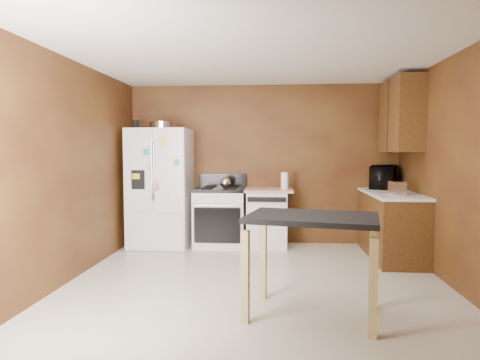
# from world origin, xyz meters

# --- Properties ---
(floor) EXTENTS (4.50, 4.50, 0.00)m
(floor) POSITION_xyz_m (0.00, 0.00, 0.00)
(floor) COLOR beige
(floor) RESTS_ON ground
(ceiling) EXTENTS (4.50, 4.50, 0.00)m
(ceiling) POSITION_xyz_m (0.00, 0.00, 2.50)
(ceiling) COLOR white
(ceiling) RESTS_ON ground
(wall_back) EXTENTS (4.20, 0.00, 4.20)m
(wall_back) POSITION_xyz_m (0.00, 2.25, 1.25)
(wall_back) COLOR brown
(wall_back) RESTS_ON ground
(wall_front) EXTENTS (4.20, 0.00, 4.20)m
(wall_front) POSITION_xyz_m (0.00, -2.25, 1.25)
(wall_front) COLOR brown
(wall_front) RESTS_ON ground
(wall_left) EXTENTS (0.00, 4.50, 4.50)m
(wall_left) POSITION_xyz_m (-2.10, 0.00, 1.25)
(wall_left) COLOR brown
(wall_left) RESTS_ON ground
(wall_right) EXTENTS (0.00, 4.50, 4.50)m
(wall_right) POSITION_xyz_m (2.10, 0.00, 1.25)
(wall_right) COLOR brown
(wall_right) RESTS_ON ground
(roasting_pan) EXTENTS (0.40, 0.40, 0.10)m
(roasting_pan) POSITION_xyz_m (-1.50, 1.84, 1.85)
(roasting_pan) COLOR silver
(roasting_pan) RESTS_ON refrigerator
(pen_cup) EXTENTS (0.09, 0.09, 0.13)m
(pen_cup) POSITION_xyz_m (-1.90, 1.79, 1.87)
(pen_cup) COLOR black
(pen_cup) RESTS_ON refrigerator
(kettle) EXTENTS (0.17, 0.17, 0.17)m
(kettle) POSITION_xyz_m (-0.55, 1.85, 0.99)
(kettle) COLOR silver
(kettle) RESTS_ON gas_range
(paper_towel) EXTENTS (0.12, 0.12, 0.25)m
(paper_towel) POSITION_xyz_m (0.34, 1.86, 1.02)
(paper_towel) COLOR white
(paper_towel) RESTS_ON dishwasher
(green_canister) EXTENTS (0.11, 0.11, 0.10)m
(green_canister) POSITION_xyz_m (0.36, 1.99, 0.94)
(green_canister) COLOR green
(green_canister) RESTS_ON dishwasher
(toaster) EXTENTS (0.18, 0.26, 0.17)m
(toaster) POSITION_xyz_m (1.77, 1.11, 0.99)
(toaster) COLOR silver
(toaster) RESTS_ON right_cabinets
(microwave) EXTENTS (0.58, 0.68, 0.32)m
(microwave) POSITION_xyz_m (1.82, 2.03, 1.06)
(microwave) COLOR black
(microwave) RESTS_ON right_cabinets
(refrigerator) EXTENTS (0.90, 0.80, 1.80)m
(refrigerator) POSITION_xyz_m (-1.55, 1.86, 0.90)
(refrigerator) COLOR white
(refrigerator) RESTS_ON ground
(gas_range) EXTENTS (0.76, 0.68, 1.10)m
(gas_range) POSITION_xyz_m (-0.64, 1.92, 0.46)
(gas_range) COLOR white
(gas_range) RESTS_ON ground
(dishwasher) EXTENTS (0.78, 0.63, 0.89)m
(dishwasher) POSITION_xyz_m (0.08, 1.95, 0.45)
(dishwasher) COLOR white
(dishwasher) RESTS_ON ground
(right_cabinets) EXTENTS (0.63, 1.58, 2.45)m
(right_cabinets) POSITION_xyz_m (1.84, 1.48, 0.91)
(right_cabinets) COLOR brown
(right_cabinets) RESTS_ON ground
(island) EXTENTS (1.25, 0.96, 0.91)m
(island) POSITION_xyz_m (0.53, -0.78, 0.76)
(island) COLOR black
(island) RESTS_ON ground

